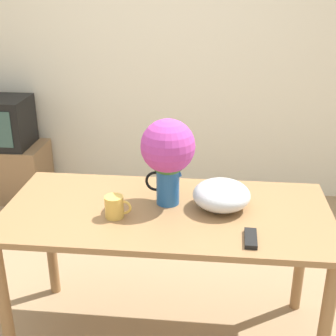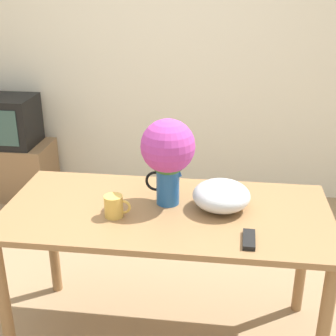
% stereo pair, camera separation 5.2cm
% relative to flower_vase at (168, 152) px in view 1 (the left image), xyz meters
% --- Properties ---
extents(wall_back, '(8.00, 0.05, 2.60)m').
position_rel_flower_vase_xyz_m(wall_back, '(-0.22, 1.83, 0.24)').
color(wall_back, '#EDE5CC').
rests_on(wall_back, ground_plane).
extents(table, '(1.59, 0.76, 0.79)m').
position_rel_flower_vase_xyz_m(table, '(0.00, -0.07, -0.38)').
color(table, olive).
rests_on(table, ground_plane).
extents(flower_vase, '(0.26, 0.26, 0.43)m').
position_rel_flower_vase_xyz_m(flower_vase, '(0.00, 0.00, 0.00)').
color(flower_vase, '#235B9E').
rests_on(flower_vase, table).
extents(coffee_mug, '(0.13, 0.09, 0.11)m').
position_rel_flower_vase_xyz_m(coffee_mug, '(-0.23, -0.17, -0.22)').
color(coffee_mug, gold).
rests_on(coffee_mug, table).
extents(white_bowl, '(0.28, 0.28, 0.14)m').
position_rel_flower_vase_xyz_m(white_bowl, '(0.26, -0.03, -0.20)').
color(white_bowl, silver).
rests_on(white_bowl, table).
extents(remote_control, '(0.06, 0.15, 0.02)m').
position_rel_flower_vase_xyz_m(remote_control, '(0.39, -0.32, -0.26)').
color(remote_control, black).
rests_on(remote_control, table).
extents(tv_stand, '(0.75, 0.43, 0.48)m').
position_rel_flower_vase_xyz_m(tv_stand, '(-1.61, 1.52, -0.82)').
color(tv_stand, '#8E6B47').
rests_on(tv_stand, ground_plane).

